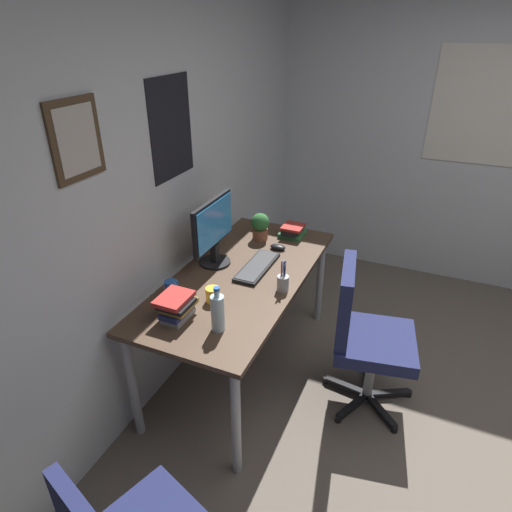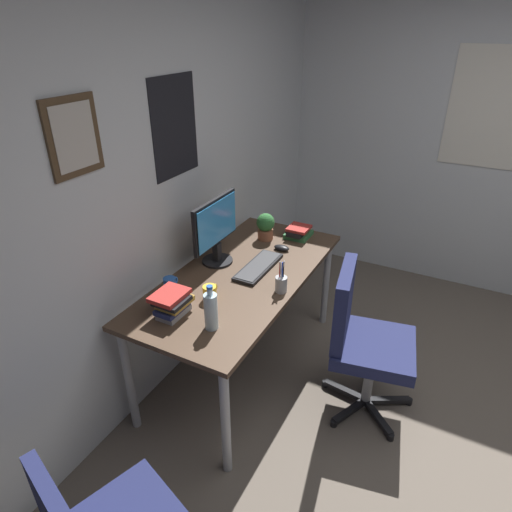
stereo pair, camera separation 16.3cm
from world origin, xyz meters
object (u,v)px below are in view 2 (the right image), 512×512
object	(u,v)px
office_chair	(361,336)
pen_cup	(281,283)
monitor	(216,228)
book_stack_right	(172,303)
potted_plant	(265,226)
computer_mouse	(282,248)
keyboard	(258,267)
water_bottle	(211,311)
coffee_mug_far	(170,285)
book_stack_left	(298,232)
coffee_mug_near	(210,293)

from	to	relation	value
office_chair	pen_cup	world-z (taller)	pen_cup
monitor	book_stack_right	world-z (taller)	monitor
potted_plant	pen_cup	xyz separation A→B (m)	(-0.58, -0.39, -0.05)
computer_mouse	office_chair	bearing A→B (deg)	-118.55
keyboard	potted_plant	size ratio (longest dim) A/B	2.21
office_chair	water_bottle	xyz separation A→B (m)	(-0.58, 0.65, 0.33)
monitor	book_stack_right	bearing A→B (deg)	-170.37
coffee_mug_far	book_stack_left	distance (m)	1.09
keyboard	potted_plant	bearing A→B (deg)	20.79
keyboard	coffee_mug_near	distance (m)	0.45
monitor	potted_plant	distance (m)	0.49
water_bottle	book_stack_right	distance (m)	0.25
book_stack_left	book_stack_right	world-z (taller)	book_stack_right
office_chair	potted_plant	size ratio (longest dim) A/B	4.87
computer_mouse	potted_plant	size ratio (longest dim) A/B	0.56
monitor	potted_plant	size ratio (longest dim) A/B	2.36
coffee_mug_far	pen_cup	xyz separation A→B (m)	(0.31, -0.56, 0.01)
water_bottle	pen_cup	bearing A→B (deg)	-19.68
coffee_mug_near	pen_cup	bearing A→B (deg)	-50.81
computer_mouse	water_bottle	world-z (taller)	water_bottle
keyboard	potted_plant	world-z (taller)	potted_plant
keyboard	pen_cup	distance (m)	0.30
water_bottle	book_stack_left	world-z (taller)	water_bottle
monitor	computer_mouse	size ratio (longest dim) A/B	4.18
book_stack_right	water_bottle	bearing A→B (deg)	-90.70
water_bottle	office_chair	bearing A→B (deg)	-48.19
water_bottle	coffee_mug_near	world-z (taller)	water_bottle
coffee_mug_near	pen_cup	xyz separation A→B (m)	(0.26, -0.32, 0.01)
monitor	book_stack_left	distance (m)	0.70
computer_mouse	pen_cup	size ratio (longest dim) A/B	0.55
water_bottle	book_stack_left	size ratio (longest dim) A/B	1.25
office_chair	pen_cup	xyz separation A→B (m)	(-0.10, 0.48, 0.28)
monitor	book_stack_left	bearing A→B (deg)	-29.04
office_chair	book_stack_right	distance (m)	1.10
pen_cup	book_stack_right	size ratio (longest dim) A/B	0.98
keyboard	water_bottle	bearing A→B (deg)	-174.11
water_bottle	pen_cup	distance (m)	0.51
water_bottle	potted_plant	size ratio (longest dim) A/B	1.29
pen_cup	book_stack_left	xyz separation A→B (m)	(0.72, 0.19, -0.01)
pen_cup	book_stack_left	world-z (taller)	pen_cup
coffee_mug_near	book_stack_right	world-z (taller)	book_stack_right
office_chair	computer_mouse	xyz separation A→B (m)	(0.38, 0.69, 0.24)
water_bottle	book_stack_left	xyz separation A→B (m)	(1.20, 0.02, -0.07)
computer_mouse	pen_cup	distance (m)	0.52
keyboard	book_stack_right	bearing A→B (deg)	164.67
water_bottle	book_stack_right	bearing A→B (deg)	89.30
coffee_mug_near	book_stack_left	xyz separation A→B (m)	(0.98, -0.13, -0.00)
coffee_mug_near	book_stack_right	bearing A→B (deg)	155.64
office_chair	coffee_mug_near	size ratio (longest dim) A/B	8.22
pen_cup	book_stack_left	distance (m)	0.75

